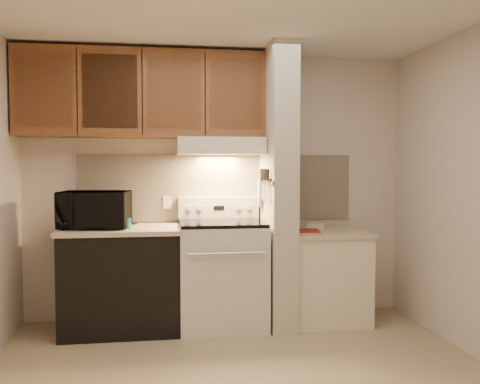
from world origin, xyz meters
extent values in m
plane|color=tan|center=(0.00, 0.00, 0.00)|extent=(3.60, 3.60, 0.00)
plane|color=white|center=(0.00, 0.00, 2.50)|extent=(3.60, 3.60, 0.00)
cube|color=beige|center=(0.00, 1.50, 1.25)|extent=(3.60, 2.50, 0.02)
cube|color=#F5E5C6|center=(0.00, 1.49, 1.24)|extent=(2.60, 0.02, 0.63)
cube|color=silver|center=(0.00, 1.16, 0.46)|extent=(0.76, 0.65, 0.92)
cube|color=black|center=(0.00, 0.84, 0.50)|extent=(0.50, 0.01, 0.30)
cylinder|color=silver|center=(0.00, 0.80, 0.72)|extent=(0.65, 0.02, 0.02)
cube|color=black|center=(0.00, 1.16, 0.94)|extent=(0.74, 0.64, 0.03)
cube|color=silver|center=(0.00, 1.44, 1.05)|extent=(0.76, 0.08, 0.20)
cube|color=black|center=(0.00, 1.40, 1.05)|extent=(0.10, 0.01, 0.04)
cylinder|color=silver|center=(-0.28, 1.40, 1.05)|extent=(0.05, 0.02, 0.05)
cylinder|color=silver|center=(-0.18, 1.40, 1.05)|extent=(0.05, 0.02, 0.05)
cylinder|color=silver|center=(0.18, 1.40, 1.05)|extent=(0.05, 0.02, 0.05)
cylinder|color=silver|center=(0.28, 1.40, 1.05)|extent=(0.05, 0.02, 0.05)
cube|color=black|center=(-0.88, 1.17, 0.43)|extent=(1.00, 0.63, 0.87)
cube|color=beige|center=(-0.88, 1.17, 0.89)|extent=(1.04, 0.67, 0.04)
cube|color=black|center=(-0.88, 1.36, 0.92)|extent=(0.25, 0.14, 0.02)
cylinder|color=#206866|center=(-0.83, 1.06, 0.96)|extent=(0.11, 0.11, 0.09)
cube|color=white|center=(-0.48, 1.48, 1.10)|extent=(0.08, 0.01, 0.12)
imported|color=black|center=(-1.10, 1.15, 1.07)|extent=(0.61, 0.45, 0.32)
cube|color=beige|center=(0.51, 1.15, 1.25)|extent=(0.22, 0.70, 2.50)
cube|color=brown|center=(0.39, 1.15, 1.30)|extent=(0.01, 0.70, 0.04)
cube|color=black|center=(0.39, 1.10, 1.32)|extent=(0.02, 0.42, 0.04)
cube|color=silver|center=(0.38, 0.95, 1.22)|extent=(0.01, 0.03, 0.16)
cylinder|color=black|center=(0.38, 0.93, 1.37)|extent=(0.02, 0.02, 0.10)
cube|color=silver|center=(0.38, 1.02, 1.21)|extent=(0.01, 0.04, 0.18)
cylinder|color=black|center=(0.38, 1.03, 1.37)|extent=(0.02, 0.02, 0.10)
cube|color=silver|center=(0.38, 1.11, 1.20)|extent=(0.01, 0.04, 0.20)
cylinder|color=black|center=(0.38, 1.09, 1.37)|extent=(0.02, 0.02, 0.10)
cube|color=silver|center=(0.38, 1.18, 1.22)|extent=(0.01, 0.04, 0.16)
cylinder|color=black|center=(0.38, 1.18, 1.37)|extent=(0.02, 0.02, 0.10)
cube|color=silver|center=(0.38, 1.25, 1.21)|extent=(0.01, 0.04, 0.18)
cylinder|color=black|center=(0.38, 1.26, 1.37)|extent=(0.02, 0.02, 0.10)
cube|color=gray|center=(0.38, 1.32, 1.19)|extent=(0.03, 0.11, 0.26)
cube|color=white|center=(0.97, 1.15, 0.40)|extent=(0.70, 0.60, 0.81)
cube|color=beige|center=(0.97, 1.15, 0.83)|extent=(0.74, 0.64, 0.04)
cube|color=#AB2C19|center=(0.79, 1.13, 0.85)|extent=(0.23, 0.29, 0.01)
cube|color=white|center=(0.92, 1.33, 0.87)|extent=(0.18, 0.15, 0.04)
cube|color=white|center=(0.00, 1.28, 1.62)|extent=(0.78, 0.44, 0.15)
cube|color=white|center=(0.00, 1.07, 1.58)|extent=(0.78, 0.04, 0.06)
cube|color=brown|center=(-0.69, 1.32, 2.08)|extent=(2.18, 0.33, 0.77)
cube|color=brown|center=(-1.51, 1.17, 2.08)|extent=(0.46, 0.01, 0.63)
cube|color=black|center=(-1.23, 1.16, 2.08)|extent=(0.01, 0.01, 0.73)
cube|color=brown|center=(-0.96, 1.17, 2.08)|extent=(0.46, 0.01, 0.63)
cube|color=black|center=(-0.69, 1.16, 2.08)|extent=(0.01, 0.01, 0.73)
cube|color=brown|center=(-0.42, 1.17, 2.08)|extent=(0.46, 0.01, 0.63)
cube|color=black|center=(-0.14, 1.16, 2.08)|extent=(0.01, 0.01, 0.73)
cube|color=brown|center=(0.13, 1.17, 2.08)|extent=(0.46, 0.01, 0.63)
camera|label=1|loc=(-0.49, -3.34, 1.45)|focal=38.00mm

